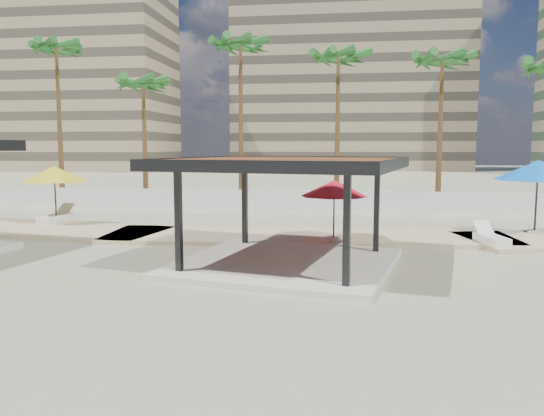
# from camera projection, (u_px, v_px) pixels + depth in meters

# --- Properties ---
(ground) EXTENTS (200.00, 200.00, 0.00)m
(ground) POSITION_uv_depth(u_px,v_px,m) (215.00, 280.00, 14.61)
(ground) COLOR tan
(ground) RESTS_ON ground
(promenade) EXTENTS (44.45, 7.97, 0.24)m
(promenade) POSITION_uv_depth(u_px,v_px,m) (307.00, 234.00, 21.87)
(promenade) COLOR #C6B284
(promenade) RESTS_ON ground
(boundary_wall) EXTENTS (56.00, 0.30, 1.20)m
(boundary_wall) POSITION_uv_depth(u_px,v_px,m) (283.00, 201.00, 30.29)
(boundary_wall) COLOR silver
(boundary_wall) RESTS_ON ground
(building_west) EXTENTS (34.00, 16.00, 32.40)m
(building_west) POSITION_uv_depth(u_px,v_px,m) (63.00, 75.00, 85.56)
(building_west) COLOR #937F60
(building_west) RESTS_ON ground
(building_mid) EXTENTS (38.00, 16.00, 30.40)m
(building_mid) POSITION_uv_depth(u_px,v_px,m) (350.00, 84.00, 89.21)
(building_mid) COLOR #847259
(building_mid) RESTS_ON ground
(pavilion_central) EXTENTS (7.76, 7.76, 3.32)m
(pavilion_central) POSITION_uv_depth(u_px,v_px,m) (286.00, 202.00, 16.05)
(pavilion_central) COLOR beige
(pavilion_central) RESTS_ON ground
(umbrella_b) EXTENTS (3.00, 3.00, 2.61)m
(umbrella_b) POSITION_uv_depth(u_px,v_px,m) (54.00, 174.00, 24.21)
(umbrella_b) COLOR beige
(umbrella_b) RESTS_ON promenade
(umbrella_c) EXTENTS (2.82, 2.82, 2.26)m
(umbrella_c) POSITION_uv_depth(u_px,v_px,m) (334.00, 188.00, 19.65)
(umbrella_c) COLOR beige
(umbrella_c) RESTS_ON promenade
(umbrella_d) EXTENTS (4.41, 4.41, 2.95)m
(umbrella_d) POSITION_uv_depth(u_px,v_px,m) (538.00, 171.00, 21.16)
(umbrella_d) COLOR beige
(umbrella_d) RESTS_ON promenade
(lounger_a) EXTENTS (0.89, 2.14, 0.79)m
(lounger_a) POSITION_uv_depth(u_px,v_px,m) (56.00, 218.00, 24.75)
(lounger_a) COLOR white
(lounger_a) RESTS_ON promenade
(lounger_b) EXTENTS (0.95, 1.98, 0.72)m
(lounger_b) POSITION_uv_depth(u_px,v_px,m) (491.00, 239.00, 19.12)
(lounger_b) COLOR white
(lounger_b) RESTS_ON promenade
(palm_b) EXTENTS (3.00, 3.00, 10.80)m
(palm_b) POSITION_uv_depth(u_px,v_px,m) (56.00, 55.00, 33.99)
(palm_b) COLOR brown
(palm_b) RESTS_ON ground
(palm_c) EXTENTS (3.00, 3.00, 8.40)m
(palm_c) POSITION_uv_depth(u_px,v_px,m) (143.00, 88.00, 32.83)
(palm_c) COLOR brown
(palm_c) RESTS_ON ground
(palm_d) EXTENTS (3.00, 3.00, 10.74)m
(palm_d) POSITION_uv_depth(u_px,v_px,m) (240.00, 52.00, 32.55)
(palm_d) COLOR brown
(palm_d) RESTS_ON ground
(palm_e) EXTENTS (3.00, 3.00, 9.79)m
(palm_e) POSITION_uv_depth(u_px,v_px,m) (338.00, 63.00, 31.34)
(palm_e) COLOR brown
(palm_e) RESTS_ON ground
(palm_f) EXTENTS (3.00, 3.00, 9.53)m
(palm_f) POSITION_uv_depth(u_px,v_px,m) (442.00, 66.00, 30.74)
(palm_f) COLOR brown
(palm_f) RESTS_ON ground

